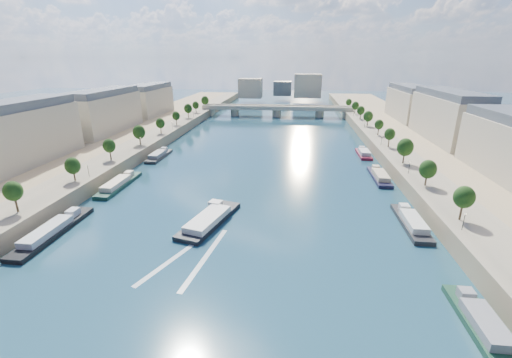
# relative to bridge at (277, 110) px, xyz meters

# --- Properties ---
(ground) EXTENTS (700.00, 700.00, 0.00)m
(ground) POSITION_rel_bridge_xyz_m (0.00, -130.81, -5.08)
(ground) COLOR #0C2636
(ground) RESTS_ON ground
(quay_left) EXTENTS (44.00, 520.00, 5.00)m
(quay_left) POSITION_rel_bridge_xyz_m (-72.00, -130.81, -2.58)
(quay_left) COLOR #9E8460
(quay_left) RESTS_ON ground
(quay_right) EXTENTS (44.00, 520.00, 5.00)m
(quay_right) POSITION_rel_bridge_xyz_m (72.00, -130.81, -2.58)
(quay_right) COLOR #9E8460
(quay_right) RESTS_ON ground
(pave_left) EXTENTS (14.00, 520.00, 0.10)m
(pave_left) POSITION_rel_bridge_xyz_m (-57.00, -130.81, -0.03)
(pave_left) COLOR gray
(pave_left) RESTS_ON quay_left
(pave_right) EXTENTS (14.00, 520.00, 0.10)m
(pave_right) POSITION_rel_bridge_xyz_m (57.00, -130.81, -0.03)
(pave_right) COLOR gray
(pave_right) RESTS_ON quay_right
(trees_left) EXTENTS (4.80, 268.80, 8.26)m
(trees_left) POSITION_rel_bridge_xyz_m (-55.00, -128.81, 5.39)
(trees_left) COLOR #382B1E
(trees_left) RESTS_ON ground
(trees_right) EXTENTS (4.80, 268.80, 8.26)m
(trees_right) POSITION_rel_bridge_xyz_m (55.00, -120.81, 5.39)
(trees_right) COLOR #382B1E
(trees_right) RESTS_ON ground
(lamps_left) EXTENTS (0.36, 200.36, 4.28)m
(lamps_left) POSITION_rel_bridge_xyz_m (-52.50, -140.81, 2.70)
(lamps_left) COLOR black
(lamps_left) RESTS_ON ground
(lamps_right) EXTENTS (0.36, 200.36, 4.28)m
(lamps_right) POSITION_rel_bridge_xyz_m (52.50, -125.81, 2.70)
(lamps_right) COLOR black
(lamps_right) RESTS_ON ground
(buildings_left) EXTENTS (16.00, 226.00, 23.20)m
(buildings_left) POSITION_rel_bridge_xyz_m (-85.00, -118.81, 11.37)
(buildings_left) COLOR #BBA990
(buildings_left) RESTS_ON ground
(buildings_right) EXTENTS (16.00, 226.00, 23.20)m
(buildings_right) POSITION_rel_bridge_xyz_m (85.00, -118.81, 11.37)
(buildings_right) COLOR #BBA990
(buildings_right) RESTS_ON ground
(skyline) EXTENTS (79.00, 42.00, 22.00)m
(skyline) POSITION_rel_bridge_xyz_m (3.19, 88.71, 9.57)
(skyline) COLOR #BBA990
(skyline) RESTS_ON ground
(bridge) EXTENTS (112.00, 12.00, 8.15)m
(bridge) POSITION_rel_bridge_xyz_m (0.00, 0.00, 0.00)
(bridge) COLOR #C1B79E
(bridge) RESTS_ON ground
(tour_barge) EXTENTS (13.19, 25.64, 3.56)m
(tour_barge) POSITION_rel_bridge_xyz_m (-7.95, -178.90, -4.21)
(tour_barge) COLOR black
(tour_barge) RESTS_ON ground
(wake) EXTENTS (14.23, 25.91, 0.04)m
(wake) POSITION_rel_bridge_xyz_m (-7.95, -195.58, -5.06)
(wake) COLOR silver
(wake) RESTS_ON ground
(moored_barges_left) EXTENTS (5.00, 158.21, 3.60)m
(moored_barges_left) POSITION_rel_bridge_xyz_m (-45.50, -189.23, -4.24)
(moored_barges_left) COLOR #162032
(moored_barges_left) RESTS_ON ground
(moored_barges_right) EXTENTS (5.00, 157.07, 3.60)m
(moored_barges_right) POSITION_rel_bridge_xyz_m (45.50, -177.80, -4.24)
(moored_barges_right) COLOR black
(moored_barges_right) RESTS_ON ground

